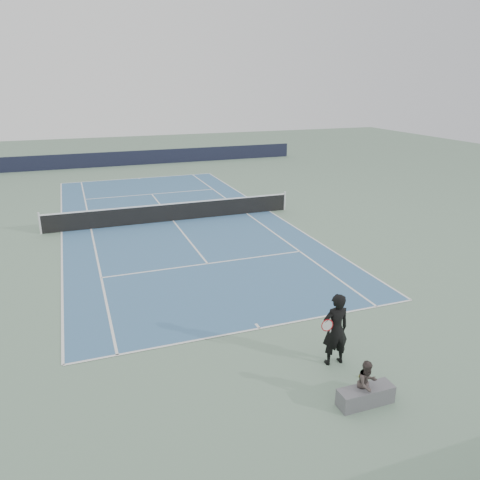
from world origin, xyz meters
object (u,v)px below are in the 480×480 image
object	(u,v)px
spectator_bench	(366,389)
tennis_player	(335,329)
tennis_net	(173,212)
tennis_ball	(360,376)

from	to	relation	value
spectator_bench	tennis_player	bearing A→B (deg)	84.33
spectator_bench	tennis_net	bearing A→B (deg)	93.50
tennis_net	tennis_player	world-z (taller)	tennis_player
tennis_ball	spectator_bench	bearing A→B (deg)	-117.68
tennis_net	tennis_ball	distance (m)	15.02
tennis_player	spectator_bench	distance (m)	1.79
tennis_player	tennis_ball	world-z (taller)	tennis_player
tennis_net	tennis_player	bearing A→B (deg)	-85.41
tennis_net	tennis_player	size ratio (longest dim) A/B	6.55
tennis_player	tennis_ball	size ratio (longest dim) A/B	27.78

